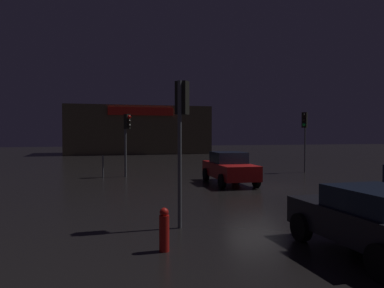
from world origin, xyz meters
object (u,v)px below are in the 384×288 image
Objects in this scene: traffic_signal_main at (127,131)px; fire_hydrant at (164,230)px; store_building at (137,130)px; car_far at (372,219)px; traffic_signal_cross_right at (305,126)px; car_near at (229,168)px; traffic_signal_cross_left at (182,116)px.

traffic_signal_main is 14.53m from fire_hydrant.
traffic_signal_main is at bearing -98.02° from store_building.
traffic_signal_main is 0.96× the size of car_far.
store_building is at bearing 106.00° from traffic_signal_cross_right.
car_near is at bearing -150.21° from traffic_signal_cross_right.
store_building reaches higher than traffic_signal_cross_right.
traffic_signal_cross_left is at bearing -88.42° from traffic_signal_main.
car_far is (3.65, -15.75, -1.95)m from traffic_signal_main.
store_building is 38.87m from traffic_signal_cross_left.
fire_hydrant is (-0.87, -1.97, -2.58)m from traffic_signal_cross_left.
fire_hydrant is at bearing -95.95° from store_building.
fire_hydrant is (-4.24, -40.69, -2.51)m from store_building.
car_far is at bearing -95.53° from car_near.
traffic_signal_cross_right is at bearing 62.78° from car_far.
traffic_signal_main is 12.39m from traffic_signal_cross_left.
car_near reaches higher than fire_hydrant.
car_far is (3.31, -3.36, -2.29)m from traffic_signal_cross_left.
traffic_signal_main is 0.94× the size of traffic_signal_cross_right.
store_building is 4.46× the size of traffic_signal_cross_left.
traffic_signal_cross_right is at bearing 48.96° from fire_hydrant.
fire_hydrant is at bearing -131.04° from traffic_signal_cross_right.
car_near is at bearing -88.08° from store_building.
traffic_signal_cross_right is (11.10, 11.78, -0.02)m from traffic_signal_cross_left.
store_building is at bearing 81.98° from traffic_signal_main.
car_far is (-1.10, -11.31, -0.05)m from car_near.
traffic_signal_cross_left reaches higher than fire_hydrant.
traffic_signal_cross_left is at bearing -133.30° from traffic_signal_cross_right.
car_far is at bearing -45.45° from traffic_signal_cross_left.
car_far is at bearing -117.22° from traffic_signal_cross_right.
traffic_signal_cross_right is 1.02× the size of car_far.
store_building is 26.60m from traffic_signal_main.
traffic_signal_main is at bearing 103.06° from car_far.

